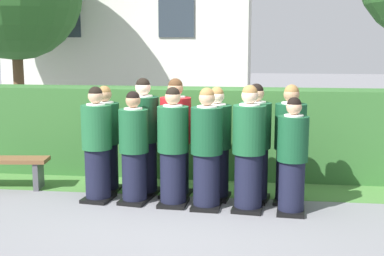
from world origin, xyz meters
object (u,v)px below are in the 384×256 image
object	(u,v)px
student_rear_row_1	(144,139)
student_in_red_blazer	(176,141)
student_front_row_0	(97,147)
student_front_row_1	(134,150)
student_rear_row_4	(255,146)
student_rear_row_5	(290,147)
student_front_row_5	(292,159)
student_front_row_2	(173,150)
student_front_row_3	(207,151)
wooden_bench	(2,166)
student_front_row_4	(249,151)
student_rear_row_0	(106,142)
student_rear_row_3	(216,146)

from	to	relation	value
student_rear_row_1	student_in_red_blazer	distance (m)	0.48
student_front_row_0	student_front_row_1	distance (m)	0.54
student_rear_row_4	student_rear_row_5	bearing A→B (deg)	-2.00
student_front_row_1	student_front_row_5	bearing A→B (deg)	-5.20
student_front_row_2	student_rear_row_4	world-z (taller)	student_rear_row_4
student_front_row_1	student_rear_row_4	xyz separation A→B (m)	(1.66, 0.30, 0.05)
student_front_row_1	student_front_row_2	xyz separation A→B (m)	(0.56, -0.04, 0.03)
student_front_row_3	student_in_red_blazer	bearing A→B (deg)	135.00
student_rear_row_1	student_rear_row_5	world-z (taller)	student_rear_row_1
student_front_row_2	student_front_row_3	distance (m)	0.47
wooden_bench	student_rear_row_1	bearing A→B (deg)	0.58
student_front_row_0	student_rear_row_1	world-z (taller)	student_rear_row_1
student_front_row_4	wooden_bench	world-z (taller)	student_front_row_4
student_front_row_1	student_rear_row_0	world-z (taller)	student_rear_row_0
student_rear_row_1	student_front_row_5	bearing A→B (deg)	-16.49
student_front_row_3	student_rear_row_5	distance (m)	1.18
student_front_row_5	student_rear_row_1	distance (m)	2.20
student_front_row_3	student_rear_row_0	xyz separation A→B (m)	(-1.57, 0.59, -0.02)
student_front_row_0	student_rear_row_4	xyz separation A→B (m)	(2.20, 0.27, 0.02)
student_rear_row_4	student_front_row_3	bearing A→B (deg)	-147.33
student_front_row_1	student_front_row_5	xyz separation A→B (m)	(2.15, -0.20, -0.02)
student_front_row_4	student_in_red_blazer	xyz separation A→B (m)	(-1.06, 0.51, 0.02)
student_front_row_4	student_front_row_0	bearing A→B (deg)	175.88
wooden_bench	student_front_row_2	bearing A→B (deg)	-9.33
student_rear_row_4	student_front_row_2	bearing A→B (deg)	-162.88
student_rear_row_3	wooden_bench	size ratio (longest dim) A/B	1.12
student_front_row_1	student_rear_row_0	xyz separation A→B (m)	(-0.55, 0.48, 0.01)
student_in_red_blazer	student_front_row_0	bearing A→B (deg)	-161.28
student_rear_row_4	student_front_row_0	bearing A→B (deg)	-173.02
student_rear_row_0	wooden_bench	world-z (taller)	student_rear_row_0
student_front_row_2	student_rear_row_0	size ratio (longest dim) A/B	1.02
student_rear_row_5	student_front_row_4	bearing A→B (deg)	-143.93
student_front_row_3	student_rear_row_3	xyz separation A→B (m)	(0.10, 0.44, -0.01)
student_rear_row_4	wooden_bench	size ratio (longest dim) A/B	1.16
student_rear_row_3	wooden_bench	xyz separation A→B (m)	(-3.29, 0.08, -0.42)
student_front_row_4	student_rear_row_3	xyz separation A→B (m)	(-0.47, 0.45, -0.03)
student_front_row_2	student_rear_row_5	bearing A→B (deg)	11.57
student_front_row_5	student_rear_row_4	xyz separation A→B (m)	(-0.48, 0.49, 0.06)
student_front_row_3	student_in_red_blazer	distance (m)	0.71
student_rear_row_1	student_rear_row_4	distance (m)	1.63
student_front_row_4	student_rear_row_3	distance (m)	0.65
student_front_row_0	student_rear_row_4	size ratio (longest dim) A/B	0.98
student_front_row_1	student_front_row_4	xyz separation A→B (m)	(1.58, -0.12, 0.05)
student_front_row_0	student_front_row_1	world-z (taller)	student_front_row_0
student_in_red_blazer	student_rear_row_5	distance (m)	1.62
student_rear_row_5	student_front_row_0	bearing A→B (deg)	-174.60
student_rear_row_4	student_in_red_blazer	bearing A→B (deg)	175.52
student_rear_row_5	student_front_row_5	bearing A→B (deg)	-89.05
student_rear_row_4	student_front_row_1	bearing A→B (deg)	-169.81
student_front_row_3	student_rear_row_5	world-z (taller)	student_rear_row_5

